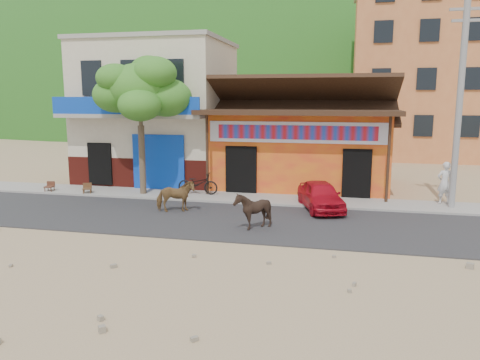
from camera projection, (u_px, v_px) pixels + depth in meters
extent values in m
plane|color=#9E825B|center=(204.00, 241.00, 14.23)|extent=(120.00, 120.00, 0.00)
cube|color=#28282B|center=(225.00, 220.00, 16.63)|extent=(60.00, 5.00, 0.04)
cube|color=gray|center=(245.00, 199.00, 19.98)|extent=(60.00, 2.00, 0.12)
cube|color=orange|center=(302.00, 149.00, 23.08)|extent=(8.00, 6.00, 3.60)
cube|color=beige|center=(159.00, 113.00, 24.42)|extent=(7.00, 6.00, 7.00)
cube|color=#CC723F|center=(417.00, 74.00, 34.27)|extent=(9.00, 9.00, 12.00)
ellipsoid|color=#194C14|center=(325.00, 52.00, 79.37)|extent=(100.00, 40.00, 24.00)
cylinder|color=gray|center=(460.00, 103.00, 17.49)|extent=(0.24, 0.24, 8.00)
imported|color=brown|center=(176.00, 196.00, 17.64)|extent=(1.56, 1.15, 1.20)
imported|color=black|center=(253.00, 210.00, 15.32)|extent=(1.18, 1.06, 1.26)
imported|color=red|center=(321.00, 195.00, 18.03)|extent=(2.27, 3.50, 1.11)
imported|color=black|center=(198.00, 183.00, 20.54)|extent=(1.81, 0.64, 0.95)
imported|color=silver|center=(445.00, 183.00, 18.59)|extent=(0.71, 0.57, 1.70)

